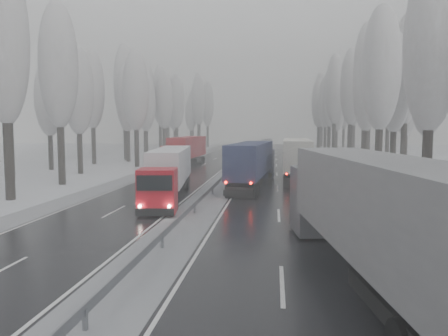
% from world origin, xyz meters
% --- Properties ---
extents(ground, '(260.00, 260.00, 0.00)m').
position_xyz_m(ground, '(0.00, 0.00, 0.00)').
color(ground, silver).
rests_on(ground, ground).
extents(carriageway_right, '(7.50, 200.00, 0.03)m').
position_xyz_m(carriageway_right, '(5.25, 30.00, 0.01)').
color(carriageway_right, black).
rests_on(carriageway_right, ground).
extents(carriageway_left, '(7.50, 200.00, 0.03)m').
position_xyz_m(carriageway_left, '(-5.25, 30.00, 0.01)').
color(carriageway_left, black).
rests_on(carriageway_left, ground).
extents(median_slush, '(3.00, 200.00, 0.04)m').
position_xyz_m(median_slush, '(0.00, 30.00, 0.02)').
color(median_slush, '#929499').
rests_on(median_slush, ground).
extents(shoulder_right, '(2.40, 200.00, 0.04)m').
position_xyz_m(shoulder_right, '(10.20, 30.00, 0.02)').
color(shoulder_right, '#929499').
rests_on(shoulder_right, ground).
extents(shoulder_left, '(2.40, 200.00, 0.04)m').
position_xyz_m(shoulder_left, '(-10.20, 30.00, 0.02)').
color(shoulder_left, '#929499').
rests_on(shoulder_left, ground).
extents(median_guardrail, '(0.12, 200.00, 0.76)m').
position_xyz_m(median_guardrail, '(0.00, 29.99, 0.60)').
color(median_guardrail, slate).
rests_on(median_guardrail, ground).
extents(tree_16, '(3.60, 3.60, 16.53)m').
position_xyz_m(tree_16, '(15.04, 15.67, 10.67)').
color(tree_16, black).
rests_on(tree_16, ground).
extents(tree_18, '(3.60, 3.60, 16.58)m').
position_xyz_m(tree_18, '(14.51, 27.03, 10.70)').
color(tree_18, black).
rests_on(tree_18, ground).
extents(tree_19, '(3.60, 3.60, 14.57)m').
position_xyz_m(tree_19, '(20.02, 31.03, 9.42)').
color(tree_19, black).
rests_on(tree_19, ground).
extents(tree_20, '(3.60, 3.60, 15.71)m').
position_xyz_m(tree_20, '(17.90, 35.17, 10.14)').
color(tree_20, black).
rests_on(tree_20, ground).
extents(tree_21, '(3.60, 3.60, 18.62)m').
position_xyz_m(tree_21, '(20.12, 39.17, 12.00)').
color(tree_21, black).
rests_on(tree_21, ground).
extents(tree_22, '(3.60, 3.60, 15.86)m').
position_xyz_m(tree_22, '(17.02, 45.60, 10.24)').
color(tree_22, black).
rests_on(tree_22, ground).
extents(tree_23, '(3.60, 3.60, 13.55)m').
position_xyz_m(tree_23, '(23.31, 49.60, 8.77)').
color(tree_23, black).
rests_on(tree_23, ground).
extents(tree_24, '(3.60, 3.60, 20.49)m').
position_xyz_m(tree_24, '(17.90, 51.02, 13.19)').
color(tree_24, black).
rests_on(tree_24, ground).
extents(tree_25, '(3.60, 3.60, 19.44)m').
position_xyz_m(tree_25, '(24.81, 55.02, 12.52)').
color(tree_25, black).
rests_on(tree_25, ground).
extents(tree_26, '(3.60, 3.60, 18.78)m').
position_xyz_m(tree_26, '(17.56, 61.27, 12.10)').
color(tree_26, black).
rests_on(tree_26, ground).
extents(tree_27, '(3.60, 3.60, 17.62)m').
position_xyz_m(tree_27, '(24.72, 65.27, 11.36)').
color(tree_27, black).
rests_on(tree_27, ground).
extents(tree_28, '(3.60, 3.60, 19.62)m').
position_xyz_m(tree_28, '(16.34, 71.95, 12.64)').
color(tree_28, black).
rests_on(tree_28, ground).
extents(tree_29, '(3.60, 3.60, 18.11)m').
position_xyz_m(tree_29, '(23.71, 75.95, 11.67)').
color(tree_29, black).
rests_on(tree_29, ground).
extents(tree_30, '(3.60, 3.60, 17.86)m').
position_xyz_m(tree_30, '(16.56, 81.70, 11.52)').
color(tree_30, black).
rests_on(tree_30, ground).
extents(tree_31, '(3.60, 3.60, 18.58)m').
position_xyz_m(tree_31, '(22.48, 85.70, 11.97)').
color(tree_31, black).
rests_on(tree_31, ground).
extents(tree_32, '(3.60, 3.60, 17.33)m').
position_xyz_m(tree_32, '(16.63, 89.21, 11.18)').
color(tree_32, black).
rests_on(tree_32, ground).
extents(tree_33, '(3.60, 3.60, 14.33)m').
position_xyz_m(tree_33, '(19.77, 93.21, 9.26)').
color(tree_33, black).
rests_on(tree_33, ground).
extents(tree_34, '(3.60, 3.60, 17.63)m').
position_xyz_m(tree_34, '(15.73, 96.32, 11.37)').
color(tree_34, black).
rests_on(tree_34, ground).
extents(tree_35, '(3.60, 3.60, 18.25)m').
position_xyz_m(tree_35, '(24.94, 100.32, 11.77)').
color(tree_35, black).
rests_on(tree_35, ground).
extents(tree_36, '(3.60, 3.60, 20.23)m').
position_xyz_m(tree_36, '(17.04, 106.16, 13.02)').
color(tree_36, black).
rests_on(tree_36, ground).
extents(tree_37, '(3.60, 3.60, 16.37)m').
position_xyz_m(tree_37, '(24.02, 110.16, 10.56)').
color(tree_37, black).
rests_on(tree_37, ground).
extents(tree_38, '(3.60, 3.60, 17.97)m').
position_xyz_m(tree_38, '(18.73, 116.73, 11.59)').
color(tree_38, black).
rests_on(tree_38, ground).
extents(tree_39, '(3.60, 3.60, 16.19)m').
position_xyz_m(tree_39, '(21.55, 120.73, 10.45)').
color(tree_39, black).
rests_on(tree_39, ground).
extents(tree_56, '(3.60, 3.60, 18.12)m').
position_xyz_m(tree_56, '(-14.71, 15.70, 11.68)').
color(tree_56, black).
rests_on(tree_56, ground).
extents(tree_58, '(3.60, 3.60, 17.21)m').
position_xyz_m(tree_58, '(-15.13, 24.57, 11.10)').
color(tree_58, black).
rests_on(tree_58, ground).
extents(tree_59, '(3.60, 3.60, 18.41)m').
position_xyz_m(tree_59, '(-22.80, 28.57, 11.87)').
color(tree_59, black).
rests_on(tree_59, ground).
extents(tree_60, '(3.60, 3.60, 14.84)m').
position_xyz_m(tree_60, '(-17.75, 34.20, 9.59)').
color(tree_60, black).
rests_on(tree_60, ground).
extents(tree_61, '(3.60, 3.60, 13.95)m').
position_xyz_m(tree_61, '(-23.52, 38.20, 9.02)').
color(tree_61, black).
rests_on(tree_61, ground).
extents(tree_62, '(3.60, 3.60, 16.04)m').
position_xyz_m(tree_62, '(-13.94, 43.73, 10.36)').
color(tree_62, black).
rests_on(tree_62, ground).
extents(tree_63, '(3.60, 3.60, 16.88)m').
position_xyz_m(tree_63, '(-21.85, 47.73, 10.89)').
color(tree_63, black).
rests_on(tree_63, ground).
extents(tree_64, '(3.60, 3.60, 15.42)m').
position_xyz_m(tree_64, '(-18.26, 52.71, 9.96)').
color(tree_64, black).
rests_on(tree_64, ground).
extents(tree_65, '(3.60, 3.60, 19.48)m').
position_xyz_m(tree_65, '(-20.05, 56.71, 12.55)').
color(tree_65, black).
rests_on(tree_65, ground).
extents(tree_66, '(3.60, 3.60, 15.23)m').
position_xyz_m(tree_66, '(-18.16, 62.35, 9.84)').
color(tree_66, black).
rests_on(tree_66, ground).
extents(tree_67, '(3.60, 3.60, 17.09)m').
position_xyz_m(tree_67, '(-19.54, 66.35, 11.03)').
color(tree_67, black).
rests_on(tree_67, ground).
extents(tree_68, '(3.60, 3.60, 16.65)m').
position_xyz_m(tree_68, '(-16.58, 69.11, 10.75)').
color(tree_68, black).
rests_on(tree_68, ground).
extents(tree_69, '(3.60, 3.60, 19.35)m').
position_xyz_m(tree_69, '(-21.42, 73.11, 12.46)').
color(tree_69, black).
rests_on(tree_69, ground).
extents(tree_70, '(3.60, 3.60, 17.09)m').
position_xyz_m(tree_70, '(-16.33, 79.19, 11.03)').
color(tree_70, black).
rests_on(tree_70, ground).
extents(tree_71, '(3.60, 3.60, 19.61)m').
position_xyz_m(tree_71, '(-21.09, 83.19, 12.63)').
color(tree_71, black).
rests_on(tree_71, ground).
extents(tree_72, '(3.60, 3.60, 15.11)m').
position_xyz_m(tree_72, '(-18.93, 88.54, 9.76)').
color(tree_72, black).
rests_on(tree_72, ground).
extents(tree_73, '(3.60, 3.60, 17.22)m').
position_xyz_m(tree_73, '(-21.82, 92.54, 11.11)').
color(tree_73, black).
rests_on(tree_73, ground).
extents(tree_74, '(3.60, 3.60, 19.68)m').
position_xyz_m(tree_74, '(-15.07, 99.33, 12.67)').
color(tree_74, black).
rests_on(tree_74, ground).
extents(tree_75, '(3.60, 3.60, 18.60)m').
position_xyz_m(tree_75, '(-24.20, 103.33, 11.99)').
color(tree_75, black).
rests_on(tree_75, ground).
extents(tree_76, '(3.60, 3.60, 18.55)m').
position_xyz_m(tree_76, '(-14.05, 108.72, 11.95)').
color(tree_76, black).
rests_on(tree_76, ground).
extents(tree_77, '(3.60, 3.60, 14.32)m').
position_xyz_m(tree_77, '(-19.66, 112.72, 9.26)').
color(tree_77, black).
rests_on(tree_77, ground).
extents(tree_78, '(3.60, 3.60, 19.55)m').
position_xyz_m(tree_78, '(-17.56, 115.31, 12.59)').
color(tree_78, black).
rests_on(tree_78, ground).
extents(tree_79, '(3.60, 3.60, 17.07)m').
position_xyz_m(tree_79, '(-20.33, 119.31, 11.01)').
color(tree_79, black).
rests_on(tree_79, ground).
extents(truck_grey_tarp, '(4.99, 17.45, 4.44)m').
position_xyz_m(truck_grey_tarp, '(8.21, 0.75, 2.59)').
color(truck_grey_tarp, '#48484C').
rests_on(truck_grey_tarp, ground).
extents(truck_blue_box, '(3.90, 15.96, 4.06)m').
position_xyz_m(truck_blue_box, '(3.01, 24.92, 2.37)').
color(truck_blue_box, '#1A2141').
rests_on(truck_blue_box, ground).
extents(truck_cream_box, '(3.06, 16.50, 4.21)m').
position_xyz_m(truck_cream_box, '(7.22, 31.33, 2.46)').
color(truck_cream_box, beige).
rests_on(truck_cream_box, ground).
extents(box_truck_distant, '(2.83, 7.86, 2.89)m').
position_xyz_m(box_truck_distant, '(3.09, 90.68, 1.47)').
color(box_truck_distant, silver).
rests_on(box_truck_distant, ground).
extents(truck_red_white, '(4.10, 14.71, 3.74)m').
position_xyz_m(truck_red_white, '(-3.07, 18.09, 2.18)').
color(truck_red_white, '#AD0915').
rests_on(truck_red_white, ground).
extents(truck_red_red, '(3.18, 16.11, 4.11)m').
position_xyz_m(truck_red_red, '(-7.24, 44.80, 2.40)').
color(truck_red_red, '#B5110A').
rests_on(truck_red_red, ground).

